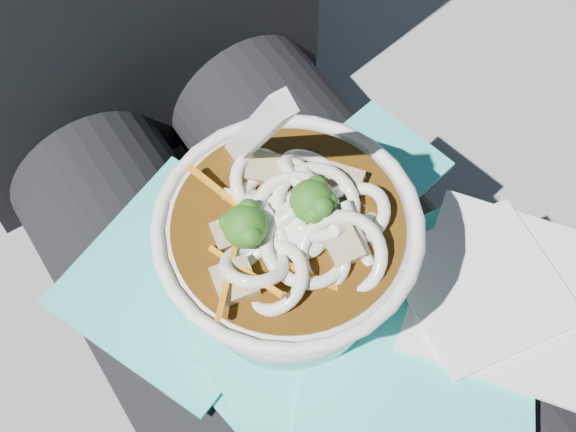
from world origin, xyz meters
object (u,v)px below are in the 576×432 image
plastic_bag (330,313)px  udon_bowl (289,250)px  person_body (240,223)px  lap (300,324)px  stone_ledge (229,317)px

plastic_bag → udon_bowl: size_ratio=1.77×
person_body → plastic_bag: (0.00, -0.12, 0.05)m
lap → person_body: (-0.00, 0.09, 0.03)m
stone_ledge → udon_bowl: udon_bowl is taller
person_body → plastic_bag: person_body is taller
lap → plastic_bag: plastic_bag is taller
plastic_bag → udon_bowl: (-0.02, 0.03, 0.07)m
stone_ledge → udon_bowl: size_ratio=4.77×
stone_ledge → udon_bowl: (-0.01, -0.15, 0.44)m
stone_ledge → person_body: bearing=-90.0°
lap → plastic_bag: (0.00, -0.03, 0.08)m
person_body → udon_bowl: size_ratio=4.65×
lap → udon_bowl: udon_bowl is taller
stone_ledge → plastic_bag: 0.41m
stone_ledge → lap: (0.00, -0.15, 0.29)m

